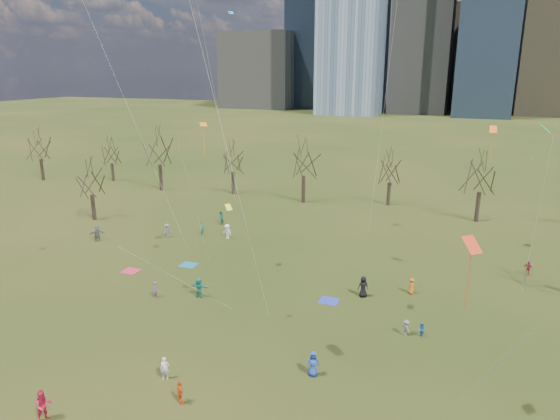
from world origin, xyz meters
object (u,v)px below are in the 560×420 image
(blanket_navy, at_px, (329,301))
(blanket_crimson, at_px, (131,271))
(person_2, at_px, (43,406))
(person_4, at_px, (180,392))
(person_0, at_px, (313,364))
(blanket_teal, at_px, (189,265))
(person_1, at_px, (165,368))

(blanket_navy, xyz_separation_m, blanket_crimson, (-19.93, -0.65, 0.00))
(person_2, distance_m, person_4, 7.54)
(person_2, bearing_deg, person_0, -23.49)
(blanket_teal, relative_size, person_1, 1.04)
(person_0, height_order, person_1, person_0)
(blanket_navy, bearing_deg, person_0, -79.92)
(person_4, bearing_deg, person_0, -98.65)
(blanket_crimson, bearing_deg, person_4, -45.50)
(blanket_crimson, xyz_separation_m, person_4, (15.35, -15.62, 0.74))
(person_2, height_order, person_4, person_2)
(blanket_crimson, distance_m, person_4, 21.91)
(blanket_teal, distance_m, person_0, 22.05)
(blanket_crimson, height_order, person_4, person_4)
(blanket_navy, distance_m, person_2, 23.06)
(blanket_navy, height_order, blanket_crimson, same)
(person_1, relative_size, person_4, 1.02)
(blanket_crimson, relative_size, person_1, 1.04)
(person_1, bearing_deg, blanket_teal, 85.51)
(blanket_teal, height_order, person_0, person_0)
(person_1, xyz_separation_m, person_2, (-4.18, -5.74, 0.18))
(person_0, xyz_separation_m, person_4, (-6.50, -5.47, -0.11))
(blanket_navy, xyz_separation_m, person_1, (-6.80, -14.51, 0.76))
(blanket_teal, xyz_separation_m, person_4, (10.86, -19.03, 0.74))
(person_0, height_order, person_2, person_2)
(person_0, xyz_separation_m, person_1, (-8.72, -3.71, -0.10))
(person_1, bearing_deg, person_4, -69.42)
(person_0, height_order, person_4, person_0)
(blanket_navy, height_order, person_2, person_2)
(blanket_teal, xyz_separation_m, blanket_crimson, (-4.49, -3.41, 0.00))
(person_4, bearing_deg, person_2, 73.23)
(blanket_crimson, distance_m, person_2, 21.57)
(blanket_teal, relative_size, blanket_crimson, 1.00)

